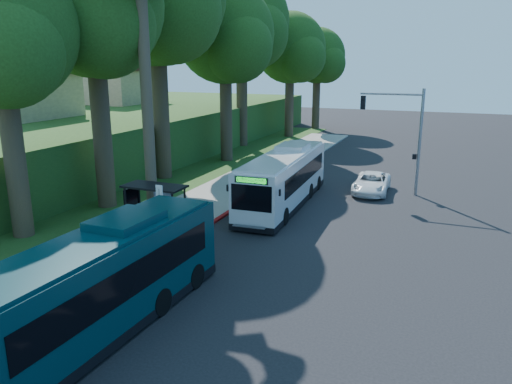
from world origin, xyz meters
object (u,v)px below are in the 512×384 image
at_px(white_bus, 284,178).
at_px(bus_shelter, 152,198).
at_px(pickup, 372,183).
at_px(teal_bus, 92,287).

bearing_deg(white_bus, bus_shelter, -124.65).
bearing_deg(pickup, bus_shelter, -129.10).
height_order(bus_shelter, pickup, bus_shelter).
relative_size(white_bus, pickup, 2.46).
distance_m(white_bus, pickup, 6.82).
xyz_separation_m(bus_shelter, pickup, (9.20, 12.41, -1.14)).
height_order(teal_bus, pickup, teal_bus).
height_order(white_bus, teal_bus, teal_bus).
xyz_separation_m(bus_shelter, white_bus, (4.65, 7.44, -0.10)).
relative_size(bus_shelter, teal_bus, 0.27).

